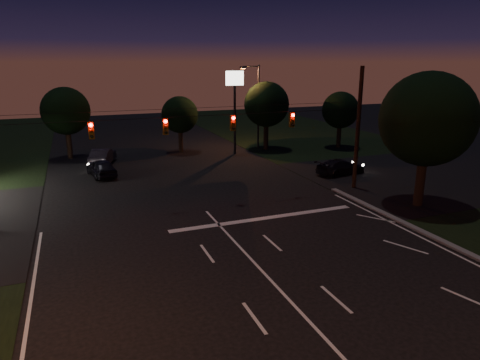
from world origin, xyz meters
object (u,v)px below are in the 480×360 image
utility_pole_right (354,188)px  car_cross (341,167)px  tree_right_near (426,120)px  car_oncoming_a (101,168)px  car_oncoming_b (103,156)px

utility_pole_right → car_cross: utility_pole_right is taller
utility_pole_right → tree_right_near: bearing=-72.5°
car_oncoming_a → car_cross: (18.99, -6.69, -0.07)m
car_cross → tree_right_near: bearing=172.6°
utility_pole_right → car_oncoming_a: 20.52m
tree_right_near → car_cross: size_ratio=1.94×
utility_pole_right → car_oncoming_b: (-17.16, 15.04, 0.75)m
car_oncoming_b → car_cross: (18.56, -11.20, -0.10)m
utility_pole_right → tree_right_near: 7.61m
car_oncoming_a → car_oncoming_b: 4.53m
utility_pole_right → car_cross: bearing=70.1°
utility_pole_right → car_cross: (1.39, 3.84, 0.65)m
tree_right_near → car_cross: 10.02m
car_oncoming_b → tree_right_near: bearing=150.5°
car_cross → car_oncoming_b: bearing=50.6°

